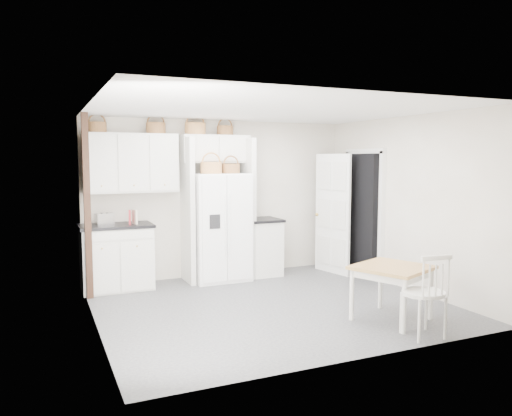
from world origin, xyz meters
name	(u,v)px	position (x,y,z in m)	size (l,w,h in m)	color
floor	(271,305)	(0.00, 0.00, 0.00)	(4.50, 4.50, 0.00)	#303036
ceiling	(272,110)	(0.00, 0.00, 2.60)	(4.50, 4.50, 0.00)	white
wall_back	(220,198)	(0.00, 2.00, 1.30)	(4.50, 4.50, 0.00)	#B8A999
wall_left	(94,217)	(-2.25, 0.00, 1.30)	(4.00, 4.00, 0.00)	#B8A999
wall_right	(406,203)	(2.25, 0.00, 1.30)	(4.00, 4.00, 0.00)	#B8A999
refrigerator	(219,227)	(-0.15, 1.65, 0.87)	(0.90, 0.72, 1.73)	white
base_cab_left	(117,258)	(-1.77, 1.70, 0.47)	(1.02, 0.64, 0.95)	silver
base_cab_right	(262,248)	(0.64, 1.70, 0.46)	(0.52, 0.63, 0.92)	silver
dining_table	(391,293)	(1.07, -1.15, 0.34)	(0.81, 0.81, 0.67)	#AB8646
windsor_chair	(424,293)	(1.03, -1.75, 0.49)	(0.48, 0.44, 0.98)	silver
counter_left	(116,226)	(-1.77, 1.70, 0.97)	(1.06, 0.69, 0.04)	black
counter_right	(262,220)	(0.64, 1.70, 0.94)	(0.56, 0.67, 0.04)	black
toaster	(104,219)	(-1.93, 1.71, 1.08)	(0.25, 0.15, 0.17)	silver
cookbook_red	(130,217)	(-1.58, 1.62, 1.09)	(0.03, 0.14, 0.21)	#A5232A
cookbook_cream	(135,217)	(-1.50, 1.62, 1.09)	(0.03, 0.14, 0.21)	beige
basket_upper_a	(97,127)	(-1.98, 1.83, 2.43)	(0.27, 0.27, 0.15)	brown
basket_upper_c	(156,128)	(-1.11, 1.83, 2.44)	(0.30, 0.30, 0.17)	brown
basket_bridge_a	(195,129)	(-0.48, 1.83, 2.44)	(0.33, 0.33, 0.19)	#995B2E
basket_bridge_b	(225,131)	(0.03, 1.83, 2.43)	(0.27, 0.27, 0.15)	brown
basket_fridge_a	(211,168)	(-0.31, 1.55, 1.82)	(0.34, 0.34, 0.18)	#995B2E
basket_fridge_b	(231,169)	(0.02, 1.55, 1.81)	(0.29, 0.29, 0.15)	brown
upper_cabinet	(131,163)	(-1.50, 1.83, 1.90)	(1.40, 0.34, 0.90)	silver
bridge_cabinet	(215,149)	(-0.15, 1.83, 2.12)	(1.12, 0.34, 0.45)	silver
fridge_panel_left	(188,210)	(-0.66, 1.70, 1.15)	(0.08, 0.60, 2.30)	silver
fridge_panel_right	(247,208)	(0.36, 1.70, 1.15)	(0.08, 0.60, 2.30)	silver
trim_post	(87,207)	(-2.20, 1.35, 1.30)	(0.09, 0.09, 2.60)	black
doorway_void	(362,215)	(2.16, 1.00, 1.02)	(0.18, 0.85, 2.05)	black
door_slab	(333,214)	(1.80, 1.33, 1.02)	(0.80, 0.04, 2.05)	white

